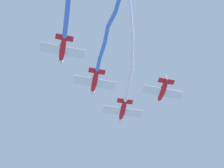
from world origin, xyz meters
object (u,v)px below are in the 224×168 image
at_px(airplane_lead, 123,111).
at_px(airplane_left_wing, 95,82).
at_px(airplane_right_wing, 162,91).
at_px(airplane_slot, 62,50).

distance_m(airplane_lead, airplane_left_wing, 8.78).
xyz_separation_m(airplane_left_wing, airplane_right_wing, (3.21, 12.64, 0.30)).
distance_m(airplane_lead, airplane_slot, 17.56).
distance_m(airplane_left_wing, airplane_slot, 8.78).
xyz_separation_m(airplane_lead, airplane_left_wing, (4.08, -7.77, 0.00)).
bearing_deg(airplane_lead, airplane_right_wing, -131.31).
height_order(airplane_lead, airplane_left_wing, same).
bearing_deg(airplane_lead, airplane_left_wing, 132.68).
bearing_deg(airplane_slot, airplane_right_wing, -75.12).
relative_size(airplane_left_wing, airplane_slot, 1.00).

